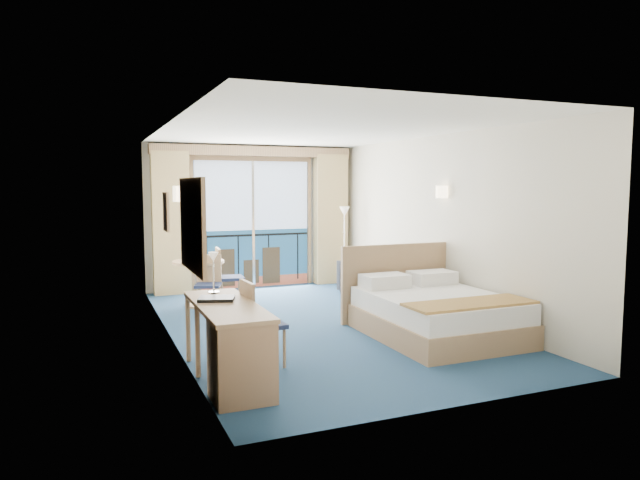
{
  "coord_description": "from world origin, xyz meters",
  "views": [
    {
      "loc": [
        -2.98,
        -7.28,
        1.95
      ],
      "look_at": [
        0.13,
        0.2,
        1.17
      ],
      "focal_mm": 32.0,
      "sensor_mm": 36.0,
      "label": 1
    }
  ],
  "objects": [
    {
      "name": "floor",
      "position": [
        0.0,
        0.0,
        0.0
      ],
      "size": [
        6.5,
        6.5,
        0.0
      ],
      "primitive_type": "plane",
      "color": "navy",
      "rests_on": "ground"
    },
    {
      "name": "room_walls",
      "position": [
        0.0,
        0.0,
        1.78
      ],
      "size": [
        4.04,
        6.54,
        2.72
      ],
      "color": "beige",
      "rests_on": "ground"
    },
    {
      "name": "balcony_door",
      "position": [
        -0.01,
        3.22,
        1.14
      ],
      "size": [
        2.36,
        0.03,
        2.52
      ],
      "color": "navy",
      "rests_on": "room_walls"
    },
    {
      "name": "curtain_left",
      "position": [
        -1.55,
        3.07,
        1.28
      ],
      "size": [
        0.65,
        0.22,
        2.55
      ],
      "primitive_type": "cube",
      "color": "tan",
      "rests_on": "room_walls"
    },
    {
      "name": "curtain_right",
      "position": [
        1.55,
        3.07,
        1.28
      ],
      "size": [
        0.65,
        0.22,
        2.55
      ],
      "primitive_type": "cube",
      "color": "tan",
      "rests_on": "room_walls"
    },
    {
      "name": "pelmet",
      "position": [
        0.0,
        3.1,
        2.58
      ],
      "size": [
        3.8,
        0.25,
        0.18
      ],
      "primitive_type": "cube",
      "color": "tan",
      "rests_on": "room_walls"
    },
    {
      "name": "mirror",
      "position": [
        -1.97,
        -1.5,
        1.55
      ],
      "size": [
        0.05,
        1.25,
        0.95
      ],
      "color": "tan",
      "rests_on": "room_walls"
    },
    {
      "name": "wall_print",
      "position": [
        -1.97,
        0.45,
        1.6
      ],
      "size": [
        0.04,
        0.42,
        0.52
      ],
      "color": "tan",
      "rests_on": "room_walls"
    },
    {
      "name": "sconce_left",
      "position": [
        -1.94,
        -0.6,
        1.85
      ],
      "size": [
        0.18,
        0.18,
        0.18
      ],
      "primitive_type": "cylinder",
      "color": "beige",
      "rests_on": "room_walls"
    },
    {
      "name": "sconce_right",
      "position": [
        1.94,
        -0.15,
        1.85
      ],
      "size": [
        0.18,
        0.18,
        0.18
      ],
      "primitive_type": "cylinder",
      "color": "beige",
      "rests_on": "room_walls"
    },
    {
      "name": "bed",
      "position": [
        1.18,
        -1.14,
        0.31
      ],
      "size": [
        1.76,
        2.09,
        1.1
      ],
      "color": "tan",
      "rests_on": "ground"
    },
    {
      "name": "nightstand",
      "position": [
        1.78,
        0.36,
        0.26
      ],
      "size": [
        0.39,
        0.37,
        0.51
      ],
      "primitive_type": "cube",
      "color": "#A07C54",
      "rests_on": "ground"
    },
    {
      "name": "phone",
      "position": [
        1.8,
        0.35,
        0.55
      ],
      "size": [
        0.18,
        0.15,
        0.08
      ],
      "primitive_type": "cube",
      "rotation": [
        0.0,
        0.0,
        -0.11
      ],
      "color": "silver",
      "rests_on": "nightstand"
    },
    {
      "name": "armchair",
      "position": [
        1.63,
        1.96,
        0.31
      ],
      "size": [
        0.96,
        0.96,
        0.63
      ],
      "primitive_type": "imported",
      "rotation": [
        0.0,
        0.0,
        4.01
      ],
      "color": "#3F424C",
      "rests_on": "ground"
    },
    {
      "name": "floor_lamp",
      "position": [
        1.62,
        2.58,
        1.17
      ],
      "size": [
        0.21,
        0.21,
        1.54
      ],
      "color": "silver",
      "rests_on": "ground"
    },
    {
      "name": "desk",
      "position": [
        -1.7,
        -2.24,
        0.43
      ],
      "size": [
        0.57,
        1.66,
        0.78
      ],
      "color": "tan",
      "rests_on": "ground"
    },
    {
      "name": "desk_chair",
      "position": [
        -1.31,
        -1.5,
        0.53
      ],
      "size": [
        0.44,
        0.43,
        0.94
      ],
      "rotation": [
        0.0,
        0.0,
        1.63
      ],
      "color": "#1E2746",
      "rests_on": "ground"
    },
    {
      "name": "folder",
      "position": [
        -1.76,
        -1.58,
        0.79
      ],
      "size": [
        0.42,
        0.37,
        0.03
      ],
      "primitive_type": "cube",
      "rotation": [
        0.0,
        0.0,
        -0.34
      ],
      "color": "black",
      "rests_on": "desk"
    },
    {
      "name": "desk_lamp",
      "position": [
        -1.72,
        -1.3,
        1.11
      ],
      "size": [
        0.12,
        0.12,
        0.44
      ],
      "color": "silver",
      "rests_on": "desk"
    },
    {
      "name": "round_table",
      "position": [
        -1.3,
        1.85,
        0.56
      ],
      "size": [
        0.82,
        0.82,
        0.74
      ],
      "color": "tan",
      "rests_on": "ground"
    },
    {
      "name": "table_chair_a",
      "position": [
        -0.91,
        1.7,
        0.53
      ],
      "size": [
        0.45,
        0.44,
        0.95
      ],
      "rotation": [
        0.0,
        0.0,
        1.49
      ],
      "color": "#1E2746",
      "rests_on": "ground"
    },
    {
      "name": "table_chair_b",
      "position": [
        -1.23,
        1.43,
        0.49
      ],
      "size": [
        0.48,
        0.49,
        0.87
      ],
      "rotation": [
        0.0,
        0.0,
        -0.34
      ],
      "color": "#1E2746",
      "rests_on": "ground"
    }
  ]
}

